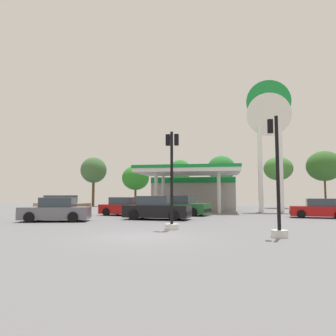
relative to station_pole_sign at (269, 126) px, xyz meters
name	(u,v)px	position (x,y,z in m)	size (l,w,h in m)	color
ground_plane	(143,237)	(-7.94, -20.01, -8.62)	(90.00, 90.00, 0.00)	slate
gas_station	(194,190)	(-8.07, 5.01, -6.41)	(10.05, 14.03, 4.47)	#ADA89E
station_pole_sign	(269,126)	(0.00, 0.00, 0.00)	(4.42, 0.56, 13.37)	white
car_0	(157,209)	(-9.23, -11.12, -7.88)	(4.68, 2.42, 1.62)	black
car_1	(319,209)	(2.26, -7.60, -7.97)	(4.19, 2.30, 1.42)	black
car_2	(62,206)	(-18.19, -7.68, -7.87)	(4.95, 3.05, 1.65)	black
car_3	(56,211)	(-15.30, -13.77, -7.92)	(4.55, 2.70, 1.53)	black
car_4	(125,207)	(-12.67, -7.47, -7.94)	(4.47, 2.71, 1.50)	black
car_5	(181,206)	(-8.14, -6.45, -7.88)	(4.90, 3.10, 1.63)	black
traffic_signal_0	(278,197)	(-2.55, -19.34, -6.99)	(0.66, 0.69, 4.93)	silver
traffic_signal_1	(172,189)	(-7.22, -17.16, -6.64)	(0.67, 0.69, 4.86)	silver
tree_0	(94,170)	(-23.92, 12.37, -3.23)	(3.87, 3.87, 7.35)	brown
tree_1	(136,178)	(-17.19, 11.77, -4.48)	(3.91, 3.91, 5.91)	brown
tree_2	(180,171)	(-10.55, 10.90, -3.60)	(3.11, 3.11, 6.56)	brown
tree_3	(221,169)	(-4.86, 13.02, -3.18)	(3.97, 3.97, 7.26)	brown
tree_4	(278,169)	(2.45, 10.16, -3.53)	(3.71, 3.71, 6.65)	brown
tree_5	(324,166)	(8.58, 11.86, -3.13)	(4.54, 4.54, 7.49)	brown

